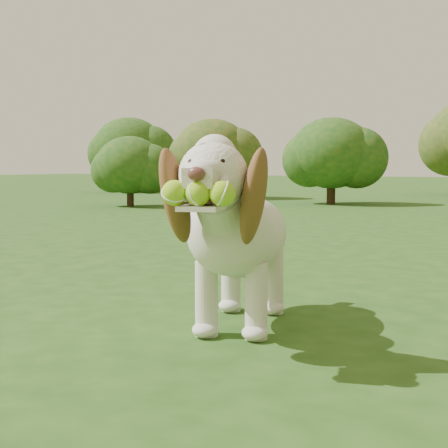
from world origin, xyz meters
The scene contains 6 objects.
ground centered at (0.00, 0.00, 0.00)m, with size 80.00×80.00×0.00m, color #214513.
dog centered at (0.55, -0.20, 0.47)m, with size 0.73×1.34×0.88m.
shrub_a centered at (-5.50, 6.39, 0.77)m, with size 1.26×1.26×1.31m.
shrub_g centered at (-9.58, 11.32, 1.25)m, with size 2.06×2.06×2.13m.
shrub_e centered at (-5.75, 9.67, 1.08)m, with size 1.78×1.78×1.84m.
shrub_b centered at (-2.55, 8.99, 1.00)m, with size 1.64×1.64×1.70m.
Camera 1 is at (1.97, -2.68, 0.76)m, focal length 50.00 mm.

